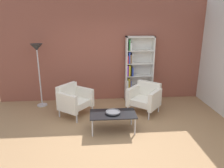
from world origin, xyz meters
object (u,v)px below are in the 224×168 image
decorative_bowl (113,112)px  armchair_corner_red (74,100)px  coffee_table_low (113,115)px  floor_lamp_torchiere (37,55)px  bookshelf_tall (136,70)px  armchair_by_bookshelf (145,97)px

decorative_bowl → armchair_corner_red: 1.27m
coffee_table_low → floor_lamp_torchiere: floor_lamp_torchiere is taller
floor_lamp_torchiere → decorative_bowl: bearing=-40.0°
decorative_bowl → armchair_corner_red: armchair_corner_red is taller
decorative_bowl → armchair_corner_red: size_ratio=0.34×
bookshelf_tall → coffee_table_low: (-0.84, -1.81, -0.56)m
armchair_by_bookshelf → armchair_corner_red: bearing=-140.0°
armchair_by_bookshelf → floor_lamp_torchiere: bearing=-154.2°
coffee_table_low → decorative_bowl: decorative_bowl is taller
bookshelf_tall → floor_lamp_torchiere: size_ratio=1.09×
bookshelf_tall → floor_lamp_torchiere: 2.79m
bookshelf_tall → armchair_corner_red: bookshelf_tall is taller
coffee_table_low → armchair_corner_red: bearing=136.2°
decorative_bowl → floor_lamp_torchiere: size_ratio=0.18×
armchair_corner_red → floor_lamp_torchiere: bearing=92.1°
decorative_bowl → armchair_by_bookshelf: (0.91, 0.89, -0.02)m
coffee_table_low → floor_lamp_torchiere: (-1.88, 1.58, 1.08)m
armchair_corner_red → floor_lamp_torchiere: (-0.96, 0.70, 1.03)m
floor_lamp_torchiere → bookshelf_tall: bearing=4.7°
decorative_bowl → armchair_by_bookshelf: size_ratio=0.34×
decorative_bowl → armchair_by_bookshelf: bearing=44.5°
coffee_table_low → armchair_by_bookshelf: bearing=44.5°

